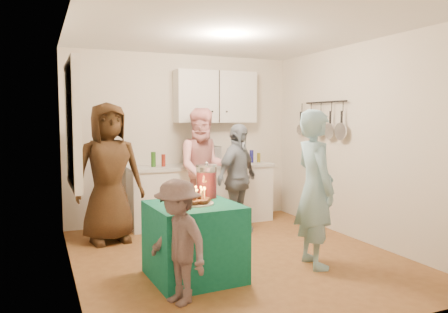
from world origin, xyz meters
name	(u,v)px	position (x,y,z in m)	size (l,w,h in m)	color
floor	(236,256)	(0.00, 0.00, 0.00)	(4.00, 4.00, 0.00)	brown
ceiling	(236,30)	(0.00, 0.00, 2.60)	(4.00, 4.00, 0.00)	white
back_wall	(183,139)	(0.00, 2.00, 1.30)	(3.60, 3.60, 0.00)	silver
left_wall	(70,150)	(-1.80, 0.00, 1.30)	(4.00, 4.00, 0.00)	silver
right_wall	(361,143)	(1.80, 0.00, 1.30)	(4.00, 4.00, 0.00)	silver
window_night	(71,125)	(-1.77, 0.30, 1.55)	(0.04, 1.00, 1.20)	black
counter	(201,196)	(0.20, 1.70, 0.43)	(2.20, 0.58, 0.86)	white
countertop	(201,166)	(0.20, 1.70, 0.89)	(2.24, 0.62, 0.05)	beige
upper_cabinet	(216,97)	(0.50, 1.85, 1.95)	(1.30, 0.30, 0.80)	white
pot_rack	(324,119)	(1.72, 0.70, 1.60)	(0.12, 1.00, 0.60)	black
microwave	(202,155)	(0.21, 1.70, 1.05)	(0.51, 0.34, 0.28)	white
party_table	(194,241)	(-0.67, -0.45, 0.38)	(0.85, 0.85, 0.76)	#0E5F48
donut_cake	(195,195)	(-0.67, -0.47, 0.85)	(0.38, 0.38, 0.18)	#381C0C
punch_jar	(206,182)	(-0.43, -0.18, 0.93)	(0.22, 0.22, 0.34)	#B90E26
man_birthday	(315,188)	(0.66, -0.62, 0.86)	(0.63, 0.41, 1.71)	#8EBECF
woman_back_left	(109,173)	(-1.26, 1.22, 0.91)	(0.89, 0.58, 1.82)	brown
woman_back_center	(205,169)	(0.12, 1.35, 0.88)	(0.86, 0.67, 1.76)	pink
woman_back_right	(237,179)	(0.46, 0.96, 0.77)	(0.91, 0.38, 1.54)	#0F1E33
child_near_left	(178,242)	(-1.00, -0.98, 0.55)	(0.71, 0.41, 1.10)	#534243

